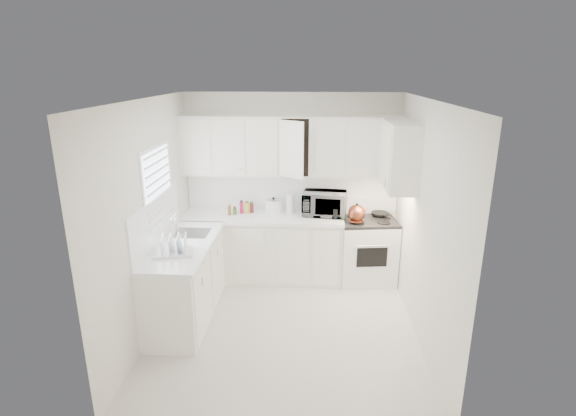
# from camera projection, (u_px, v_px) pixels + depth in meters

# --- Properties ---
(floor) EXTENTS (3.20, 3.20, 0.00)m
(floor) POSITION_uv_depth(u_px,v_px,m) (285.00, 328.00, 5.22)
(floor) COLOR silver
(floor) RESTS_ON ground
(ceiling) EXTENTS (3.20, 3.20, 0.00)m
(ceiling) POSITION_uv_depth(u_px,v_px,m) (284.00, 100.00, 4.45)
(ceiling) COLOR white
(ceiling) RESTS_ON ground
(wall_back) EXTENTS (3.00, 0.00, 3.00)m
(wall_back) POSITION_uv_depth(u_px,v_px,m) (292.00, 186.00, 6.36)
(wall_back) COLOR white
(wall_back) RESTS_ON ground
(wall_front) EXTENTS (3.00, 0.00, 3.00)m
(wall_front) POSITION_uv_depth(u_px,v_px,m) (271.00, 294.00, 3.31)
(wall_front) COLOR white
(wall_front) RESTS_ON ground
(wall_left) EXTENTS (0.00, 3.20, 3.20)m
(wall_left) POSITION_uv_depth(u_px,v_px,m) (149.00, 220.00, 4.91)
(wall_left) COLOR white
(wall_left) RESTS_ON ground
(wall_right) EXTENTS (0.00, 3.20, 3.20)m
(wall_right) POSITION_uv_depth(u_px,v_px,m) (425.00, 225.00, 4.75)
(wall_right) COLOR white
(wall_right) RESTS_ON ground
(window_blinds) EXTENTS (0.06, 0.96, 1.06)m
(window_blinds) POSITION_uv_depth(u_px,v_px,m) (159.00, 190.00, 5.17)
(window_blinds) COLOR white
(window_blinds) RESTS_ON wall_left
(lower_cabinets_back) EXTENTS (2.22, 0.60, 0.90)m
(lower_cabinets_back) POSITION_uv_depth(u_px,v_px,m) (263.00, 249.00, 6.35)
(lower_cabinets_back) COLOR white
(lower_cabinets_back) RESTS_ON floor
(lower_cabinets_left) EXTENTS (0.60, 1.60, 0.90)m
(lower_cabinets_left) POSITION_uv_depth(u_px,v_px,m) (186.00, 282.00, 5.34)
(lower_cabinets_left) COLOR white
(lower_cabinets_left) RESTS_ON floor
(countertop_back) EXTENTS (2.24, 0.64, 0.05)m
(countertop_back) POSITION_uv_depth(u_px,v_px,m) (262.00, 217.00, 6.20)
(countertop_back) COLOR white
(countertop_back) RESTS_ON lower_cabinets_back
(countertop_left) EXTENTS (0.64, 1.62, 0.05)m
(countertop_left) POSITION_uv_depth(u_px,v_px,m) (184.00, 246.00, 5.20)
(countertop_left) COLOR white
(countertop_left) RESTS_ON lower_cabinets_left
(backsplash_back) EXTENTS (2.98, 0.02, 0.55)m
(backsplash_back) POSITION_uv_depth(u_px,v_px,m) (291.00, 191.00, 6.37)
(backsplash_back) COLOR white
(backsplash_back) RESTS_ON wall_back
(backsplash_left) EXTENTS (0.02, 1.60, 0.55)m
(backsplash_left) POSITION_uv_depth(u_px,v_px,m) (156.00, 221.00, 5.13)
(backsplash_left) COLOR white
(backsplash_left) RESTS_ON wall_left
(upper_cabinets_back) EXTENTS (3.00, 0.33, 0.80)m
(upper_cabinets_back) POSITION_uv_depth(u_px,v_px,m) (291.00, 175.00, 6.14)
(upper_cabinets_back) COLOR white
(upper_cabinets_back) RESTS_ON wall_back
(upper_cabinets_right) EXTENTS (0.33, 0.90, 0.80)m
(upper_cabinets_right) POSITION_uv_depth(u_px,v_px,m) (397.00, 188.00, 5.49)
(upper_cabinets_right) COLOR white
(upper_cabinets_right) RESTS_ON wall_right
(sink) EXTENTS (0.42, 0.38, 0.30)m
(sink) POSITION_uv_depth(u_px,v_px,m) (191.00, 224.00, 5.49)
(sink) COLOR gray
(sink) RESTS_ON countertop_left
(stove) EXTENTS (0.83, 0.71, 1.17)m
(stove) POSITION_uv_depth(u_px,v_px,m) (367.00, 242.00, 6.23)
(stove) COLOR white
(stove) RESTS_ON floor
(tea_kettle) EXTENTS (0.30, 0.25, 0.27)m
(tea_kettle) POSITION_uv_depth(u_px,v_px,m) (357.00, 212.00, 5.94)
(tea_kettle) COLOR #9D382B
(tea_kettle) RESTS_ON stove
(frying_pan) EXTENTS (0.37, 0.47, 0.04)m
(frying_pan) POSITION_uv_depth(u_px,v_px,m) (380.00, 213.00, 6.26)
(frying_pan) COLOR black
(frying_pan) RESTS_ON stove
(microwave) EXTENTS (0.62, 0.39, 0.40)m
(microwave) POSITION_uv_depth(u_px,v_px,m) (324.00, 201.00, 6.17)
(microwave) COLOR gray
(microwave) RESTS_ON countertop_back
(rice_cooker) EXTENTS (0.27, 0.27, 0.23)m
(rice_cooker) POSITION_uv_depth(u_px,v_px,m) (274.00, 205.00, 6.26)
(rice_cooker) COLOR white
(rice_cooker) RESTS_ON countertop_back
(paper_towel) EXTENTS (0.12, 0.12, 0.27)m
(paper_towel) POSITION_uv_depth(u_px,v_px,m) (290.00, 204.00, 6.26)
(paper_towel) COLOR white
(paper_towel) RESTS_ON countertop_back
(utensil_crock) EXTENTS (0.14, 0.14, 0.35)m
(utensil_crock) POSITION_uv_depth(u_px,v_px,m) (336.00, 206.00, 6.01)
(utensil_crock) COLOR black
(utensil_crock) RESTS_ON countertop_back
(dish_rack) EXTENTS (0.47, 0.39, 0.23)m
(dish_rack) POSITION_uv_depth(u_px,v_px,m) (173.00, 244.00, 4.88)
(dish_rack) COLOR white
(dish_rack) RESTS_ON countertop_left
(spice_left_0) EXTENTS (0.06, 0.06, 0.13)m
(spice_left_0) POSITION_uv_depth(u_px,v_px,m) (231.00, 208.00, 6.32)
(spice_left_0) COLOR brown
(spice_left_0) RESTS_ON countertop_back
(spice_left_1) EXTENTS (0.06, 0.06, 0.13)m
(spice_left_1) POSITION_uv_depth(u_px,v_px,m) (235.00, 210.00, 6.23)
(spice_left_1) COLOR #376D24
(spice_left_1) RESTS_ON countertop_back
(spice_left_2) EXTENTS (0.06, 0.06, 0.13)m
(spice_left_2) POSITION_uv_depth(u_px,v_px,m) (242.00, 208.00, 6.31)
(spice_left_2) COLOR #B41844
(spice_left_2) RESTS_ON countertop_back
(spice_left_3) EXTENTS (0.06, 0.06, 0.13)m
(spice_left_3) POSITION_uv_depth(u_px,v_px,m) (246.00, 210.00, 6.22)
(spice_left_3) COLOR gold
(spice_left_3) RESTS_ON countertop_back
(spice_left_4) EXTENTS (0.06, 0.06, 0.13)m
(spice_left_4) POSITION_uv_depth(u_px,v_px,m) (252.00, 208.00, 6.30)
(spice_left_4) COLOR maroon
(spice_left_4) RESTS_ON countertop_back
(sauce_right_0) EXTENTS (0.06, 0.06, 0.19)m
(sauce_right_0) POSITION_uv_depth(u_px,v_px,m) (332.00, 206.00, 6.27)
(sauce_right_0) COLOR #B41844
(sauce_right_0) RESTS_ON countertop_back
(sauce_right_1) EXTENTS (0.06, 0.06, 0.19)m
(sauce_right_1) POSITION_uv_depth(u_px,v_px,m) (336.00, 208.00, 6.21)
(sauce_right_1) COLOR gold
(sauce_right_1) RESTS_ON countertop_back
(sauce_right_2) EXTENTS (0.06, 0.06, 0.19)m
(sauce_right_2) POSITION_uv_depth(u_px,v_px,m) (340.00, 207.00, 6.27)
(sauce_right_2) COLOR maroon
(sauce_right_2) RESTS_ON countertop_back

